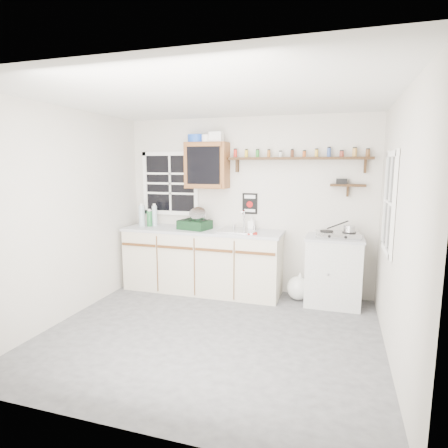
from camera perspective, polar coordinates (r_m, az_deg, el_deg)
The scene contains 18 objects.
room at distance 3.92m, azimuth -2.11°, elevation 0.37°, with size 3.64×3.24×2.54m.
main_cabinet at distance 5.47m, azimuth -3.36°, elevation -5.53°, with size 2.31×0.63×0.92m.
right_cabinet at distance 5.17m, azimuth 16.32°, elevation -6.84°, with size 0.73×0.57×0.91m.
sink at distance 5.21m, azimuth 2.15°, elevation -0.97°, with size 0.52×0.44×0.29m.
upper_cabinet at distance 5.41m, azimuth -2.60°, elevation 8.91°, with size 0.60×0.32×0.65m.
upper_cabinet_clutter at distance 5.44m, azimuth -3.10°, elevation 12.96°, with size 0.52×0.24×0.14m.
spice_shelf at distance 5.19m, azimuth 11.33°, elevation 9.86°, with size 1.91×0.18×0.34m.
secondary_shelf at distance 5.18m, azimuth 18.10°, elevation 5.71°, with size 0.45×0.16×0.24m.
warning_sign at distance 5.41m, azimuth 3.96°, elevation 3.12°, with size 0.22×0.02×0.30m.
window_back at distance 5.80m, azimuth -8.19°, elevation 6.13°, with size 0.93×0.03×0.98m.
window_right at distance 4.25m, azimuth 23.96°, elevation 3.00°, with size 0.03×0.78×1.08m.
water_bottles at distance 5.72m, azimuth -11.57°, elevation 1.17°, with size 0.26×0.15×0.34m.
dish_rack at distance 5.37m, azimuth -4.33°, elevation 0.30°, with size 0.49×0.41×0.32m.
soap_bottle at distance 5.35m, azimuth 4.23°, elevation 0.19°, with size 0.09×0.09×0.19m, color silver.
rag at distance 5.00m, azimuth 4.34°, elevation -1.45°, with size 0.13×0.11×0.02m, color maroon.
hotplate at distance 5.04m, azimuth 16.93°, elevation -1.54°, with size 0.57×0.33×0.08m.
saucepan at distance 5.03m, azimuth 18.47°, elevation -0.71°, with size 0.36×0.21×0.16m.
trash_bag at distance 5.27m, azimuth 11.22°, elevation -9.51°, with size 0.36×0.33×0.41m.
Camera 1 is at (1.28, -3.65, 1.85)m, focal length 30.00 mm.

